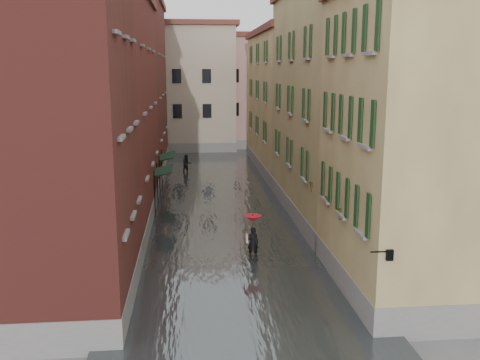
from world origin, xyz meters
name	(u,v)px	position (x,y,z in m)	size (l,w,h in m)	color
ground	(235,277)	(0.00, 0.00, 0.00)	(120.00, 120.00, 0.00)	#5C5C5F
floodwater	(218,201)	(0.00, 13.00, 0.10)	(10.00, 60.00, 0.20)	#464C4E
building_left_near	(42,132)	(-7.00, -2.00, 6.50)	(6.00, 8.00, 13.00)	maroon
building_left_mid	(95,114)	(-7.00, 9.00, 6.25)	(6.00, 14.00, 12.50)	maroon
building_left_far	(126,90)	(-7.00, 24.00, 7.00)	(6.00, 16.00, 14.00)	maroon
building_right_near	(422,148)	(7.00, -2.00, 5.75)	(6.00, 8.00, 11.50)	olive
building_right_mid	(342,108)	(7.00, 9.00, 6.50)	(6.00, 14.00, 13.00)	tan
building_right_far	(292,104)	(7.00, 24.00, 5.75)	(6.00, 16.00, 11.50)	olive
building_end_cream	(178,90)	(-3.00, 38.00, 6.50)	(12.00, 9.00, 13.00)	#B2A98D
building_end_pink	(257,93)	(6.00, 40.00, 6.00)	(10.00, 9.00, 12.00)	tan
awning_near	(163,172)	(-3.49, 11.33, 2.46)	(1.09, 2.92, 2.80)	black
awning_far	(167,157)	(-3.48, 16.94, 2.47)	(1.09, 3.13, 2.80)	black
wall_lantern	(388,254)	(4.33, -6.00, 3.01)	(0.71, 0.22, 0.35)	black
window_planters	(329,192)	(4.12, 0.57, 3.51)	(0.59, 5.75, 0.84)	#985B31
pedestrian_main	(253,233)	(1.03, 2.27, 1.23)	(0.86, 0.86, 2.06)	black
pedestrian_far	(187,164)	(-2.10, 23.15, 0.82)	(0.80, 0.62, 1.64)	black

